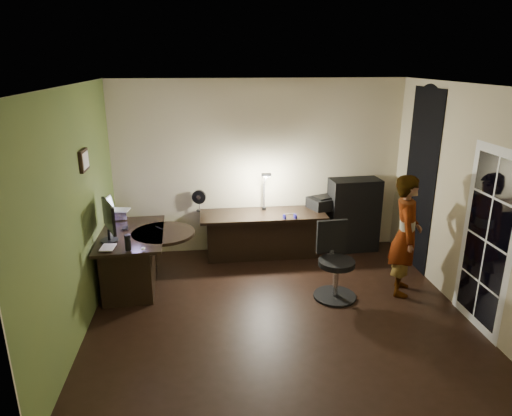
{
  "coord_description": "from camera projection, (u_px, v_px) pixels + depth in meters",
  "views": [
    {
      "loc": [
        -0.81,
        -4.91,
        2.96
      ],
      "look_at": [
        -0.15,
        1.05,
        1.0
      ],
      "focal_mm": 32.0,
      "sensor_mm": 36.0,
      "label": 1
    }
  ],
  "objects": [
    {
      "name": "desk_right",
      "position": [
        263.0,
        235.0,
        7.07
      ],
      "size": [
        1.92,
        0.68,
        0.72
      ],
      "primitive_type": "cube",
      "rotation": [
        0.0,
        0.0,
        0.01
      ],
      "color": "black",
      "rests_on": "floor"
    },
    {
      "name": "phone",
      "position": [
        125.0,
        228.0,
        6.13
      ],
      "size": [
        0.09,
        0.15,
        0.01
      ],
      "primitive_type": "cube",
      "rotation": [
        0.0,
        0.0,
        0.09
      ],
      "color": "black",
      "rests_on": "desk_left"
    },
    {
      "name": "mouse",
      "position": [
        143.0,
        249.0,
        5.43
      ],
      "size": [
        0.08,
        0.09,
        0.03
      ],
      "primitive_type": "ellipsoid",
      "rotation": [
        0.0,
        0.0,
        0.4
      ],
      "color": "silver",
      "rests_on": "desk_left"
    },
    {
      "name": "speaker",
      "position": [
        128.0,
        243.0,
        5.4
      ],
      "size": [
        0.08,
        0.08,
        0.19
      ],
      "primitive_type": "cylinder",
      "rotation": [
        0.0,
        0.0,
        0.12
      ],
      "color": "black",
      "rests_on": "desk_left"
    },
    {
      "name": "headphones",
      "position": [
        290.0,
        216.0,
        6.74
      ],
      "size": [
        0.22,
        0.12,
        0.1
      ],
      "primitive_type": "cube",
      "rotation": [
        0.0,
        0.0,
        0.19
      ],
      "color": "navy",
      "rests_on": "desk_right"
    },
    {
      "name": "floor",
      "position": [
        277.0,
        311.0,
        5.64
      ],
      "size": [
        4.5,
        4.0,
        0.01
      ],
      "primitive_type": "cube",
      "color": "black",
      "rests_on": "ground"
    },
    {
      "name": "office_chair",
      "position": [
        337.0,
        263.0,
        5.81
      ],
      "size": [
        0.59,
        0.59,
        0.99
      ],
      "primitive_type": "cube",
      "rotation": [
        0.0,
        0.0,
        0.08
      ],
      "color": "black",
      "rests_on": "floor"
    },
    {
      "name": "notepad",
      "position": [
        108.0,
        247.0,
        5.49
      ],
      "size": [
        0.18,
        0.24,
        0.01
      ],
      "primitive_type": "cube",
      "rotation": [
        0.0,
        0.0,
        -0.08
      ],
      "color": "silver",
      "rests_on": "desk_left"
    },
    {
      "name": "monitor",
      "position": [
        108.0,
        227.0,
        5.65
      ],
      "size": [
        0.32,
        0.55,
        0.37
      ],
      "primitive_type": "cube",
      "rotation": [
        0.0,
        0.0,
        0.4
      ],
      "color": "black",
      "rests_on": "desk_left"
    },
    {
      "name": "green_wall_overlay",
      "position": [
        77.0,
        214.0,
        4.99
      ],
      "size": [
        0.0,
        4.0,
        2.7
      ],
      "primitive_type": "cube",
      "color": "#4F622A",
      "rests_on": "floor"
    },
    {
      "name": "ceiling",
      "position": [
        281.0,
        85.0,
        4.8
      ],
      "size": [
        4.5,
        4.0,
        0.01
      ],
      "primitive_type": "cube",
      "color": "silver",
      "rests_on": "floor"
    },
    {
      "name": "framed_picture",
      "position": [
        84.0,
        160.0,
        5.26
      ],
      "size": [
        0.04,
        0.3,
        0.25
      ],
      "primitive_type": "cube",
      "color": "black",
      "rests_on": "wall_left"
    },
    {
      "name": "person",
      "position": [
        406.0,
        235.0,
        5.87
      ],
      "size": [
        0.56,
        0.67,
        1.6
      ],
      "primitive_type": "imported",
      "rotation": [
        0.0,
        0.0,
        1.21
      ],
      "color": "#D8A88C",
      "rests_on": "floor"
    },
    {
      "name": "wall_right",
      "position": [
        465.0,
        200.0,
        5.46
      ],
      "size": [
        0.01,
        4.0,
        2.7
      ],
      "primitive_type": "cube",
      "color": "#C1B48E",
      "rests_on": "floor"
    },
    {
      "name": "arched_doorway",
      "position": [
        420.0,
        180.0,
        6.56
      ],
      "size": [
        0.01,
        0.9,
        2.6
      ],
      "primitive_type": "cube",
      "color": "black",
      "rests_on": "floor"
    },
    {
      "name": "laptop",
      "position": [
        119.0,
        204.0,
        6.46
      ],
      "size": [
        0.33,
        0.32,
        0.2
      ],
      "primitive_type": "cube",
      "rotation": [
        0.0,
        0.0,
        -0.16
      ],
      "color": "silver",
      "rests_on": "laptop_stand"
    },
    {
      "name": "printer",
      "position": [
        324.0,
        203.0,
        7.2
      ],
      "size": [
        0.56,
        0.5,
        0.2
      ],
      "primitive_type": "cube",
      "rotation": [
        0.0,
        0.0,
        0.37
      ],
      "color": "black",
      "rests_on": "desk_right"
    },
    {
      "name": "wall_front",
      "position": [
        322.0,
        291.0,
        3.33
      ],
      "size": [
        4.5,
        0.01,
        2.7
      ],
      "primitive_type": "cube",
      "color": "#C1B48E",
      "rests_on": "floor"
    },
    {
      "name": "cabinet",
      "position": [
        353.0,
        215.0,
        7.3
      ],
      "size": [
        0.81,
        0.44,
        1.18
      ],
      "primitive_type": "cube",
      "rotation": [
        0.0,
        0.0,
        0.06
      ],
      "color": "black",
      "rests_on": "floor"
    },
    {
      "name": "laptop_stand",
      "position": [
        117.0,
        214.0,
        6.51
      ],
      "size": [
        0.3,
        0.26,
        0.11
      ],
      "primitive_type": "cube",
      "rotation": [
        0.0,
        0.0,
        0.19
      ],
      "color": "silver",
      "rests_on": "desk_left"
    },
    {
      "name": "desk_lamp",
      "position": [
        264.0,
        189.0,
        7.03
      ],
      "size": [
        0.18,
        0.33,
        0.7
      ],
      "primitive_type": "cube",
      "rotation": [
        0.0,
        0.0,
        -0.04
      ],
      "color": "black",
      "rests_on": "desk_right"
    },
    {
      "name": "pen",
      "position": [
        159.0,
        228.0,
        6.13
      ],
      "size": [
        0.11,
        0.13,
        0.01
      ],
      "primitive_type": "cube",
      "rotation": [
        0.0,
        0.0,
        0.68
      ],
      "color": "black",
      "rests_on": "desk_left"
    },
    {
      "name": "wall_left",
      "position": [
        76.0,
        214.0,
        4.99
      ],
      "size": [
        0.01,
        4.0,
        2.7
      ],
      "primitive_type": "cube",
      "color": "#C1B48E",
      "rests_on": "floor"
    },
    {
      "name": "french_door",
      "position": [
        486.0,
        241.0,
        5.03
      ],
      "size": [
        0.02,
        0.92,
        2.1
      ],
      "primitive_type": "cube",
      "color": "white",
      "rests_on": "floor"
    },
    {
      "name": "desk_fan",
      "position": [
        199.0,
        200.0,
        7.09
      ],
      "size": [
        0.24,
        0.17,
        0.34
      ],
      "primitive_type": "cube",
      "rotation": [
        0.0,
        0.0,
        -0.24
      ],
      "color": "black",
      "rests_on": "desk_right"
    },
    {
      "name": "wall_back",
      "position": [
        259.0,
        168.0,
        7.12
      ],
      "size": [
        4.5,
        0.01,
        2.7
      ],
      "primitive_type": "cube",
      "color": "#C1B48E",
      "rests_on": "floor"
    },
    {
      "name": "desk_left",
      "position": [
        134.0,
        260.0,
        6.12
      ],
      "size": [
        0.9,
        1.39,
        0.78
      ],
      "primitive_type": "cube",
      "rotation": [
        0.0,
        0.0,
        0.05
      ],
      "color": "black",
      "rests_on": "floor"
    }
  ]
}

